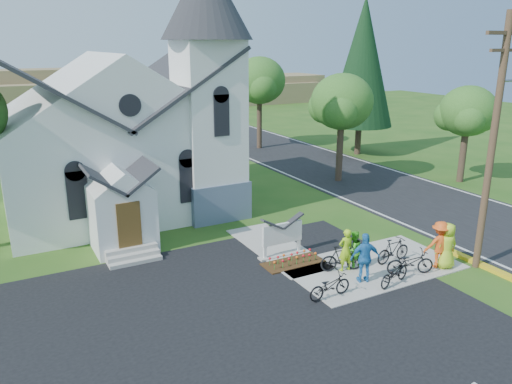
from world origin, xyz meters
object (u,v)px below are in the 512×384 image
cyclist_1 (353,250)px  bike_0 (330,286)px  cyclist_4 (447,246)px  cyclist_2 (365,258)px  church_sign (282,234)px  bike_2 (394,273)px  bike_3 (393,250)px  cyclist_3 (439,244)px  bike_1 (342,258)px  bike_4 (410,262)px  cyclist_0 (346,250)px  utility_pole (494,137)px

cyclist_1 → bike_0: bearing=34.5°
cyclist_4 → cyclist_2: bearing=0.0°
church_sign → bike_2: size_ratio=1.27×
bike_3 → cyclist_4: 2.12m
cyclist_4 → cyclist_1: bearing=-18.6°
cyclist_3 → bike_3: 1.83m
bike_1 → cyclist_3: 4.03m
bike_3 → bike_0: bearing=103.8°
bike_2 → bike_4: 1.22m
cyclist_0 → cyclist_1: bearing=-170.1°
church_sign → cyclist_4: 6.72m
bike_2 → bike_3: bearing=-56.6°
bike_0 → bike_2: (2.77, -0.31, -0.01)m
utility_pole → bike_2: utility_pole is taller
bike_2 → cyclist_3: 2.73m
church_sign → cyclist_1: (1.87, -2.47, -0.18)m
cyclist_0 → church_sign: bearing=-54.3°
cyclist_0 → cyclist_2: bearing=97.1°
cyclist_1 → bike_2: 1.96m
utility_pole → bike_4: size_ratio=5.24×
cyclist_0 → bike_1: cyclist_0 is taller
bike_0 → cyclist_3: size_ratio=0.90×
cyclist_1 → cyclist_3: bearing=153.8°
bike_3 → cyclist_4: bearing=-135.6°
cyclist_1 → bike_3: 1.89m
cyclist_1 → cyclist_2: 1.24m
cyclist_0 → cyclist_4: size_ratio=0.93×
church_sign → bike_2: bearing=-61.8°
church_sign → cyclist_4: bearing=-39.0°
bike_1 → bike_4: (2.20, -1.50, -0.04)m
bike_3 → cyclist_1: bearing=76.6°
bike_3 → bike_4: bearing=167.6°
cyclist_3 → bike_4: bearing=17.7°
bike_2 → bike_3: size_ratio=0.99×
bike_0 → bike_1: size_ratio=0.98×
bike_1 → cyclist_4: size_ratio=0.94×
cyclist_3 → bike_4: cyclist_3 is taller
bike_3 → cyclist_2: bearing=107.5°
bike_0 → bike_4: 3.94m
church_sign → cyclist_3: cyclist_3 is taller
bike_0 → cyclist_0: bearing=-52.8°
cyclist_0 → bike_1: (-0.15, 0.02, -0.35)m
bike_1 → cyclist_4: 4.31m
cyclist_0 → bike_3: cyclist_0 is taller
bike_1 → bike_3: (2.40, -0.34, -0.01)m
cyclist_1 → church_sign: bearing=-52.7°
church_sign → bike_3: 4.67m
church_sign → bike_1: bearing=-62.3°
cyclist_0 → cyclist_4: bearing=160.9°
bike_0 → cyclist_4: 5.68m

